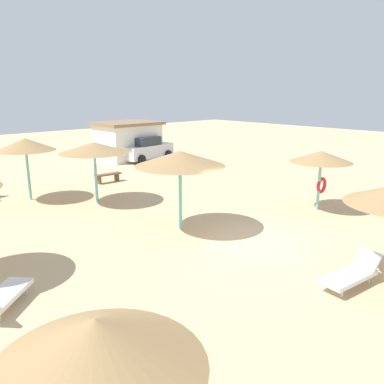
{
  "coord_description": "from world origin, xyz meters",
  "views": [
    {
      "loc": [
        -9.93,
        -7.62,
        4.94
      ],
      "look_at": [
        0.0,
        3.0,
        1.2
      ],
      "focal_mm": 37.36,
      "sensor_mm": 36.0,
      "label": 1
    }
  ],
  "objects_px": {
    "parasol_4": "(180,159)",
    "parasol_2": "(25,145)",
    "parked_car": "(146,149)",
    "parasol_6": "(94,148)",
    "parasol_5": "(321,157)",
    "parasol_3": "(97,345)",
    "lounger_0": "(0,297)",
    "beach_cabana": "(127,140)",
    "lounger_1": "(352,274)",
    "bench_1": "(108,176)"
  },
  "relations": [
    {
      "from": "lounger_1",
      "to": "parasol_3",
      "type": "bearing_deg",
      "value": -175.08
    },
    {
      "from": "parasol_3",
      "to": "beach_cabana",
      "type": "xyz_separation_m",
      "value": [
        14.56,
        20.94,
        -0.92
      ]
    },
    {
      "from": "parasol_4",
      "to": "parasol_5",
      "type": "relative_size",
      "value": 1.25
    },
    {
      "from": "parasol_2",
      "to": "parked_car",
      "type": "relative_size",
      "value": 0.68
    },
    {
      "from": "beach_cabana",
      "to": "bench_1",
      "type": "bearing_deg",
      "value": -132.46
    },
    {
      "from": "parasol_4",
      "to": "parasol_6",
      "type": "xyz_separation_m",
      "value": [
        -0.38,
        5.23,
        -0.12
      ]
    },
    {
      "from": "parasol_3",
      "to": "beach_cabana",
      "type": "distance_m",
      "value": 25.52
    },
    {
      "from": "parasol_5",
      "to": "bench_1",
      "type": "distance_m",
      "value": 11.32
    },
    {
      "from": "lounger_1",
      "to": "bench_1",
      "type": "height_order",
      "value": "lounger_1"
    },
    {
      "from": "parasol_4",
      "to": "parasol_6",
      "type": "height_order",
      "value": "parasol_4"
    },
    {
      "from": "parasol_2",
      "to": "beach_cabana",
      "type": "bearing_deg",
      "value": 33.0
    },
    {
      "from": "parasol_2",
      "to": "lounger_0",
      "type": "xyz_separation_m",
      "value": [
        -4.29,
        -9.07,
        -2.23
      ]
    },
    {
      "from": "parasol_4",
      "to": "parasol_2",
      "type": "bearing_deg",
      "value": 107.0
    },
    {
      "from": "lounger_0",
      "to": "parked_car",
      "type": "bearing_deg",
      "value": 43.85
    },
    {
      "from": "parasol_2",
      "to": "lounger_0",
      "type": "height_order",
      "value": "parasol_2"
    },
    {
      "from": "parked_car",
      "to": "beach_cabana",
      "type": "height_order",
      "value": "beach_cabana"
    },
    {
      "from": "lounger_1",
      "to": "parked_car",
      "type": "distance_m",
      "value": 20.39
    },
    {
      "from": "parasol_2",
      "to": "parasol_5",
      "type": "relative_size",
      "value": 1.12
    },
    {
      "from": "bench_1",
      "to": "parasol_4",
      "type": "bearing_deg",
      "value": -104.21
    },
    {
      "from": "parasol_4",
      "to": "parked_car",
      "type": "height_order",
      "value": "parasol_4"
    },
    {
      "from": "parasol_4",
      "to": "parasol_6",
      "type": "bearing_deg",
      "value": 94.16
    },
    {
      "from": "parasol_4",
      "to": "parasol_6",
      "type": "relative_size",
      "value": 1.05
    },
    {
      "from": "lounger_0",
      "to": "lounger_1",
      "type": "relative_size",
      "value": 0.93
    },
    {
      "from": "parasol_4",
      "to": "parasol_6",
      "type": "distance_m",
      "value": 5.25
    },
    {
      "from": "parasol_3",
      "to": "parked_car",
      "type": "distance_m",
      "value": 24.85
    },
    {
      "from": "parasol_2",
      "to": "bench_1",
      "type": "relative_size",
      "value": 1.88
    },
    {
      "from": "parasol_4",
      "to": "lounger_0",
      "type": "relative_size",
      "value": 1.77
    },
    {
      "from": "parasol_2",
      "to": "parked_car",
      "type": "bearing_deg",
      "value": 25.64
    },
    {
      "from": "parasol_4",
      "to": "bench_1",
      "type": "bearing_deg",
      "value": 75.79
    },
    {
      "from": "parked_car",
      "to": "parasol_4",
      "type": "bearing_deg",
      "value": -121.9
    },
    {
      "from": "lounger_1",
      "to": "parasol_5",
      "type": "bearing_deg",
      "value": 37.06
    },
    {
      "from": "parasol_5",
      "to": "parked_car",
      "type": "distance_m",
      "value": 15.01
    },
    {
      "from": "parasol_5",
      "to": "parked_car",
      "type": "xyz_separation_m",
      "value": [
        2.02,
        14.8,
        -1.41
      ]
    },
    {
      "from": "lounger_1",
      "to": "beach_cabana",
      "type": "height_order",
      "value": "beach_cabana"
    },
    {
      "from": "parasol_6",
      "to": "lounger_0",
      "type": "bearing_deg",
      "value": -133.91
    },
    {
      "from": "parasol_6",
      "to": "lounger_1",
      "type": "height_order",
      "value": "parasol_6"
    },
    {
      "from": "parasol_3",
      "to": "parasol_6",
      "type": "xyz_separation_m",
      "value": [
        6.9,
        12.14,
        0.19
      ]
    },
    {
      "from": "parasol_5",
      "to": "lounger_1",
      "type": "bearing_deg",
      "value": -142.94
    },
    {
      "from": "parasol_3",
      "to": "parasol_6",
      "type": "bearing_deg",
      "value": 60.37
    },
    {
      "from": "beach_cabana",
      "to": "parasol_6",
      "type": "bearing_deg",
      "value": -131.01
    },
    {
      "from": "parasol_5",
      "to": "lounger_0",
      "type": "height_order",
      "value": "parasol_5"
    },
    {
      "from": "parasol_4",
      "to": "beach_cabana",
      "type": "distance_m",
      "value": 15.86
    },
    {
      "from": "parasol_2",
      "to": "beach_cabana",
      "type": "xyz_separation_m",
      "value": [
        9.65,
        6.27,
        -1.19
      ]
    },
    {
      "from": "parasol_5",
      "to": "bench_1",
      "type": "relative_size",
      "value": 1.68
    },
    {
      "from": "parked_car",
      "to": "parasol_6",
      "type": "bearing_deg",
      "value": -137.97
    },
    {
      "from": "bench_1",
      "to": "parasol_3",
      "type": "bearing_deg",
      "value": -121.57
    },
    {
      "from": "parasol_4",
      "to": "lounger_1",
      "type": "relative_size",
      "value": 1.65
    },
    {
      "from": "parasol_3",
      "to": "lounger_0",
      "type": "distance_m",
      "value": 5.97
    },
    {
      "from": "parasol_2",
      "to": "parasol_5",
      "type": "xyz_separation_m",
      "value": [
        8.27,
        -9.87,
        -0.32
      ]
    },
    {
      "from": "lounger_0",
      "to": "lounger_1",
      "type": "height_order",
      "value": "lounger_0"
    }
  ]
}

